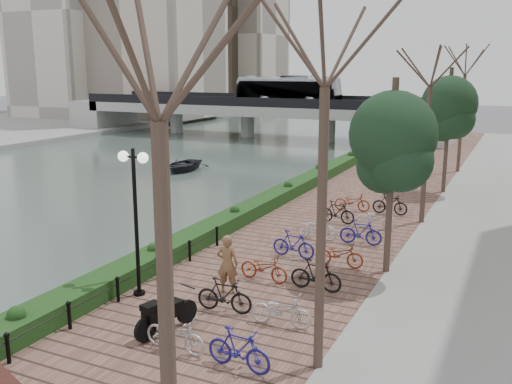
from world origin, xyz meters
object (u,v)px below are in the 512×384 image
Objects in this scene: motorcycle at (167,313)px; pedestrian at (227,264)px; lamppost at (135,190)px; boat at (183,165)px.

motorcycle is 0.95× the size of pedestrian.
lamppost is 24.31m from boat.
motorcycle is (2.21, -1.75, -2.73)m from lamppost.
lamppost is 3.59m from pedestrian.
lamppost is at bearing 15.65° from pedestrian.
pedestrian is at bearing -61.37° from boat.
lamppost reaches higher than pedestrian.
boat is (-11.79, 20.99, -3.35)m from lamppost.
motorcycle reaches higher than boat.
pedestrian is 0.46× the size of boat.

